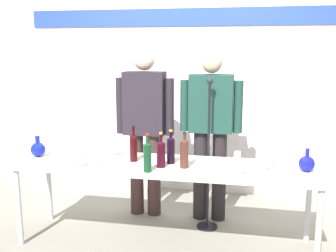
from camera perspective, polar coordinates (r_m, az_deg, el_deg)
ground_plane at (r=3.82m, az=-0.46°, el=-16.06°), size 10.00×10.00×0.00m
back_wall at (r=4.87m, az=3.12°, el=8.18°), size 5.57×0.11×3.00m
display_table at (r=3.56m, az=-0.48°, el=-6.15°), size 2.63×0.66×0.74m
decanter_blue_left at (r=3.95m, az=-17.76°, el=-3.09°), size 0.13×0.13×0.20m
decanter_blue_right at (r=3.50m, az=18.88°, el=-4.98°), size 0.13×0.13×0.19m
presenter_left at (r=4.16m, az=-3.26°, el=0.52°), size 0.60×0.22×1.72m
presenter_right at (r=4.04m, az=6.00°, el=-0.00°), size 0.61×0.22×1.69m
wine_bottle_0 at (r=3.53m, az=0.40°, el=-3.23°), size 0.07×0.07×0.30m
wine_bottle_1 at (r=3.40m, az=2.31°, el=-3.70°), size 0.07×0.07×0.31m
wine_bottle_2 at (r=3.42m, az=-0.99°, el=-3.79°), size 0.07×0.07×0.30m
wine_bottle_3 at (r=3.29m, az=-2.91°, el=-4.19°), size 0.07×0.07×0.32m
wine_bottle_4 at (r=3.61m, az=-4.85°, el=-2.93°), size 0.07×0.07×0.32m
wine_glass_left_0 at (r=3.76m, az=-12.87°, el=-2.92°), size 0.07×0.07×0.15m
wine_glass_left_1 at (r=3.78m, az=-7.88°, el=-2.79°), size 0.07×0.07×0.14m
wine_glass_left_2 at (r=3.52m, az=-10.98°, el=-3.86°), size 0.06×0.06×0.15m
wine_glass_left_3 at (r=3.48m, az=-12.52°, el=-4.05°), size 0.07×0.07×0.15m
wine_glass_left_4 at (r=3.57m, az=-13.63°, el=-3.96°), size 0.07×0.07×0.13m
wine_glass_right_0 at (r=3.21m, az=10.09°, el=-5.42°), size 0.06×0.06×0.14m
wine_glass_right_1 at (r=3.39m, az=13.63°, el=-4.51°), size 0.07×0.07×0.15m
wine_glass_right_2 at (r=3.47m, az=9.70°, el=-4.22°), size 0.06×0.06×0.14m
wine_glass_right_3 at (r=3.58m, az=14.28°, el=-3.97°), size 0.06×0.06×0.13m
microphone_stand at (r=3.95m, az=5.63°, el=-7.55°), size 0.20×0.20×1.46m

